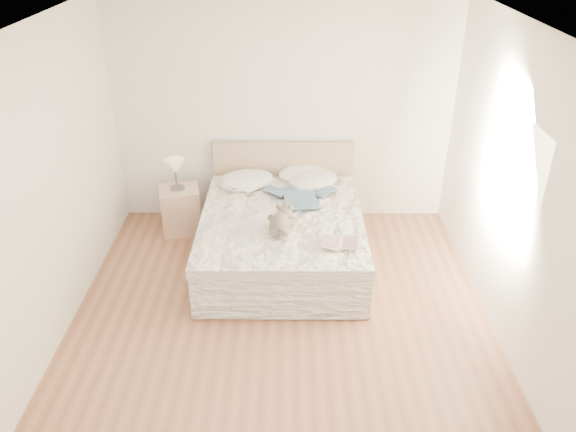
# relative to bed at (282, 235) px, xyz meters

# --- Properties ---
(floor) EXTENTS (4.00, 4.50, 0.00)m
(floor) POSITION_rel_bed_xyz_m (0.00, -1.19, -0.31)
(floor) COLOR brown
(floor) RESTS_ON ground
(ceiling) EXTENTS (4.00, 4.50, 0.00)m
(ceiling) POSITION_rel_bed_xyz_m (0.00, -1.19, 2.39)
(ceiling) COLOR white
(ceiling) RESTS_ON ground
(wall_back) EXTENTS (4.00, 0.02, 2.70)m
(wall_back) POSITION_rel_bed_xyz_m (0.00, 1.06, 1.04)
(wall_back) COLOR white
(wall_back) RESTS_ON ground
(wall_front) EXTENTS (4.00, 0.02, 2.70)m
(wall_front) POSITION_rel_bed_xyz_m (0.00, -3.44, 1.04)
(wall_front) COLOR white
(wall_front) RESTS_ON ground
(wall_left) EXTENTS (0.02, 4.50, 2.70)m
(wall_left) POSITION_rel_bed_xyz_m (-2.00, -1.19, 1.04)
(wall_left) COLOR white
(wall_left) RESTS_ON ground
(wall_right) EXTENTS (0.02, 4.50, 2.70)m
(wall_right) POSITION_rel_bed_xyz_m (2.00, -1.19, 1.04)
(wall_right) COLOR white
(wall_right) RESTS_ON ground
(window) EXTENTS (0.02, 1.30, 1.10)m
(window) POSITION_rel_bed_xyz_m (1.99, -0.89, 1.14)
(window) COLOR white
(window) RESTS_ON wall_right
(bed) EXTENTS (1.72, 2.14, 1.00)m
(bed) POSITION_rel_bed_xyz_m (0.00, 0.00, 0.00)
(bed) COLOR tan
(bed) RESTS_ON floor
(nightstand) EXTENTS (0.52, 0.49, 0.56)m
(nightstand) POSITION_rel_bed_xyz_m (-1.23, 0.62, -0.03)
(nightstand) COLOR tan
(nightstand) RESTS_ON floor
(table_lamp) EXTENTS (0.26, 0.26, 0.37)m
(table_lamp) POSITION_rel_bed_xyz_m (-1.24, 0.62, 0.52)
(table_lamp) COLOR #45413D
(table_lamp) RESTS_ON nightstand
(pillow_left) EXTENTS (0.80, 0.69, 0.20)m
(pillow_left) POSITION_rel_bed_xyz_m (-0.44, 0.69, 0.33)
(pillow_left) COLOR white
(pillow_left) RESTS_ON bed
(pillow_middle) EXTENTS (0.65, 0.49, 0.18)m
(pillow_middle) POSITION_rel_bed_xyz_m (0.25, 0.87, 0.33)
(pillow_middle) COLOR white
(pillow_middle) RESTS_ON bed
(pillow_right) EXTENTS (0.78, 0.74, 0.19)m
(pillow_right) POSITION_rel_bed_xyz_m (0.36, 0.70, 0.33)
(pillow_right) COLOR silver
(pillow_right) RESTS_ON bed
(blouse) EXTENTS (0.62, 0.65, 0.02)m
(blouse) POSITION_rel_bed_xyz_m (0.20, 0.26, 0.32)
(blouse) COLOR #324D63
(blouse) RESTS_ON bed
(photo_book) EXTENTS (0.39, 0.37, 0.02)m
(photo_book) POSITION_rel_bed_xyz_m (-0.48, 0.52, 0.32)
(photo_book) COLOR white
(photo_book) RESTS_ON bed
(childrens_book) EXTENTS (0.43, 0.33, 0.02)m
(childrens_book) POSITION_rel_bed_xyz_m (0.58, -0.69, 0.32)
(childrens_book) COLOR beige
(childrens_book) RESTS_ON bed
(teddy_bear) EXTENTS (0.32, 0.41, 0.20)m
(teddy_bear) POSITION_rel_bed_xyz_m (-0.01, -0.45, 0.34)
(teddy_bear) COLOR #63584C
(teddy_bear) RESTS_ON bed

